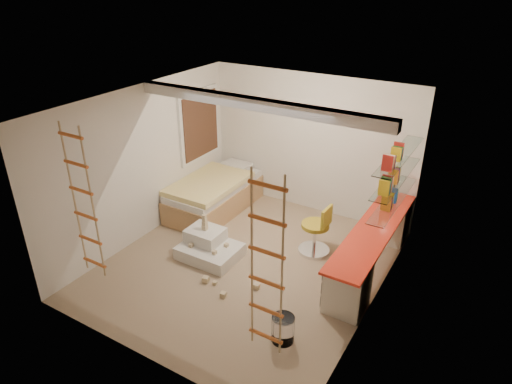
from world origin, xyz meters
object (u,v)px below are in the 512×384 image
Objects in this scene: desk at (372,248)px; bed at (214,194)px; swivel_chair at (316,235)px; play_platform at (209,247)px.

bed is (-3.20, 0.36, -0.07)m from desk.
bed is 2.30m from swivel_chair.
play_platform is at bearing -146.26° from swivel_chair.
bed reaches higher than play_platform.
desk is 3.22m from bed.
swivel_chair reaches higher than bed.
bed is at bearing 171.16° from swivel_chair.
desk is 2.57m from play_platform.
play_platform is at bearing -157.97° from desk.
desk is at bearing 22.03° from play_platform.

